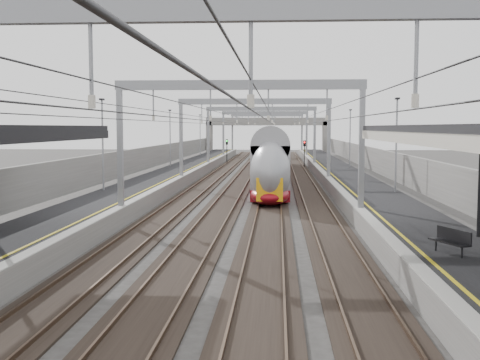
# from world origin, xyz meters

# --- Properties ---
(platform_left) EXTENTS (4.00, 120.00, 1.00)m
(platform_left) POSITION_xyz_m (-8.00, 45.00, 0.50)
(platform_left) COLOR black
(platform_left) RESTS_ON ground
(platform_right) EXTENTS (4.00, 120.00, 1.00)m
(platform_right) POSITION_xyz_m (8.00, 45.00, 0.50)
(platform_right) COLOR black
(platform_right) RESTS_ON ground
(tracks) EXTENTS (11.40, 140.00, 0.20)m
(tracks) POSITION_xyz_m (0.00, 45.00, 0.05)
(tracks) COLOR black
(tracks) RESTS_ON ground
(overhead_line) EXTENTS (13.00, 140.00, 6.60)m
(overhead_line) POSITION_xyz_m (0.00, 51.62, 6.14)
(overhead_line) COLOR gray
(overhead_line) RESTS_ON platform_left
(overbridge) EXTENTS (22.00, 2.20, 6.90)m
(overbridge) POSITION_xyz_m (0.00, 100.00, 5.31)
(overbridge) COLOR slate
(overbridge) RESTS_ON ground
(wall_left) EXTENTS (0.30, 120.00, 3.20)m
(wall_left) POSITION_xyz_m (-11.20, 45.00, 1.60)
(wall_left) COLOR slate
(wall_left) RESTS_ON ground
(wall_right) EXTENTS (0.30, 120.00, 3.20)m
(wall_right) POSITION_xyz_m (11.20, 45.00, 1.60)
(wall_right) COLOR slate
(wall_right) RESTS_ON ground
(train) EXTENTS (2.66, 48.42, 4.20)m
(train) POSITION_xyz_m (1.50, 50.65, 2.06)
(train) COLOR maroon
(train) RESTS_ON ground
(bench) EXTENTS (1.07, 1.65, 0.84)m
(bench) POSITION_xyz_m (7.72, 10.71, 1.50)
(bench) COLOR black
(bench) RESTS_ON platform_right
(signal_green) EXTENTS (0.32, 0.32, 3.48)m
(signal_green) POSITION_xyz_m (-5.20, 75.31, 2.42)
(signal_green) COLOR black
(signal_green) RESTS_ON ground
(signal_red_near) EXTENTS (0.32, 0.32, 3.48)m
(signal_red_near) POSITION_xyz_m (3.20, 66.64, 2.42)
(signal_red_near) COLOR black
(signal_red_near) RESTS_ON ground
(signal_red_far) EXTENTS (0.32, 0.32, 3.48)m
(signal_red_far) POSITION_xyz_m (5.40, 68.60, 2.42)
(signal_red_far) COLOR black
(signal_red_far) RESTS_ON ground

